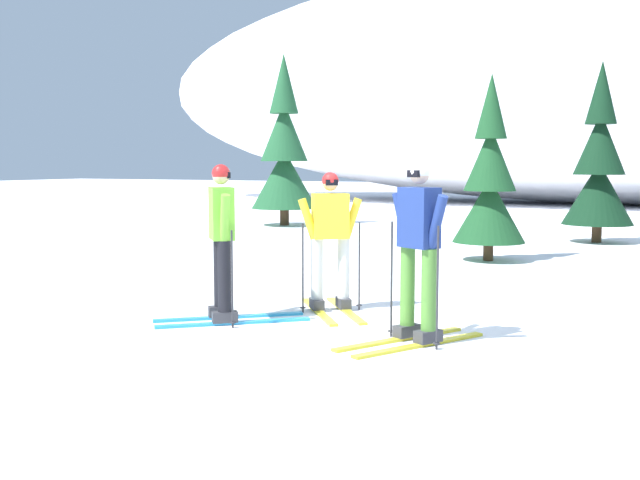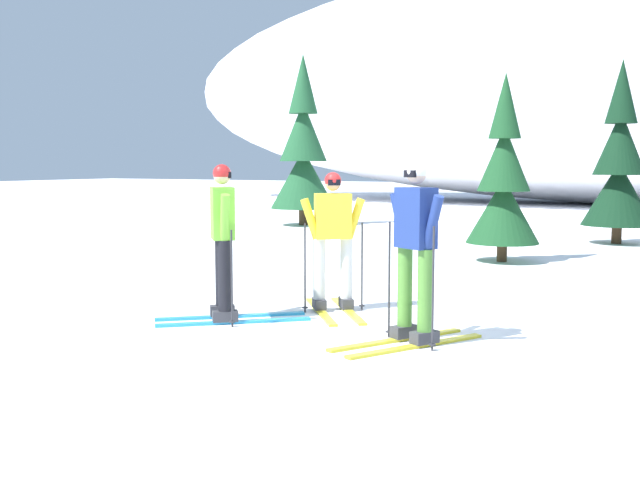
# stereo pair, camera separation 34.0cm
# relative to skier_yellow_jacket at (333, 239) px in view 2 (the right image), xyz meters

# --- Properties ---
(ground_plane) EXTENTS (120.00, 120.00, 0.00)m
(ground_plane) POSITION_rel_skier_yellow_jacket_xyz_m (1.17, -0.67, -0.89)
(ground_plane) COLOR white
(skier_yellow_jacket) EXTENTS (1.36, 1.58, 1.70)m
(skier_yellow_jacket) POSITION_rel_skier_yellow_jacket_xyz_m (0.00, 0.00, 0.00)
(skier_yellow_jacket) COLOR gold
(skier_yellow_jacket) RESTS_ON ground
(skier_navy_jacket) EXTENTS (1.17, 1.67, 1.82)m
(skier_navy_jacket) POSITION_rel_skier_yellow_jacket_xyz_m (1.48, -1.13, 0.07)
(skier_navy_jacket) COLOR gold
(skier_navy_jacket) RESTS_ON ground
(skier_lime_jacket) EXTENTS (1.61, 1.47, 1.79)m
(skier_lime_jacket) POSITION_rel_skier_yellow_jacket_xyz_m (-0.83, -1.12, 0.05)
(skier_lime_jacket) COLOR #2893CC
(skier_lime_jacket) RESTS_ON ground
(pine_tree_far_left) EXTENTS (1.90, 1.90, 4.92)m
(pine_tree_far_left) POSITION_rel_skier_yellow_jacket_xyz_m (-6.53, 11.08, 1.17)
(pine_tree_far_left) COLOR #47301E
(pine_tree_far_left) RESTS_ON ground
(pine_tree_center_left) EXTENTS (1.33, 1.33, 3.43)m
(pine_tree_center_left) POSITION_rel_skier_yellow_jacket_xyz_m (0.66, 5.60, 0.55)
(pine_tree_center_left) COLOR #47301E
(pine_tree_center_left) RESTS_ON ground
(pine_tree_center_right) EXTENTS (1.58, 1.58, 4.09)m
(pine_tree_center_right) POSITION_rel_skier_yellow_jacket_xyz_m (2.16, 9.91, 0.82)
(pine_tree_center_right) COLOR #47301E
(pine_tree_center_right) RESTS_ON ground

